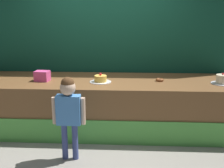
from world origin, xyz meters
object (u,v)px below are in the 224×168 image
at_px(pink_box, 42,76).
at_px(cake_right, 222,80).
at_px(donut, 160,80).
at_px(cake_center, 101,79).
at_px(child_figure, 69,107).

distance_m(pink_box, cake_right, 2.74).
bearing_deg(donut, cake_center, -172.78).
xyz_separation_m(child_figure, donut, (1.23, 1.00, 0.12)).
bearing_deg(cake_center, child_figure, -109.55).
relative_size(donut, cake_center, 0.38).
distance_m(child_figure, cake_center, 0.95).
bearing_deg(pink_box, donut, 2.57).
bearing_deg(cake_right, pink_box, 179.25).
bearing_deg(pink_box, cake_right, -0.75).
height_order(child_figure, pink_box, child_figure).
xyz_separation_m(pink_box, cake_right, (2.74, -0.04, -0.02)).
bearing_deg(child_figure, pink_box, 122.96).
height_order(donut, cake_right, cake_right).
bearing_deg(cake_right, child_figure, -157.53).
bearing_deg(cake_center, pink_box, 177.88).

